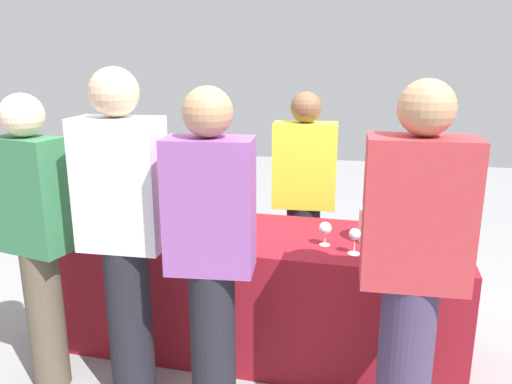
% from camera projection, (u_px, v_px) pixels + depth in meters
% --- Properties ---
extents(ground_plane, '(12.00, 12.00, 0.00)m').
position_uv_depth(ground_plane, '(256.00, 344.00, 3.21)').
color(ground_plane, gray).
extents(tasting_table, '(2.38, 0.74, 0.75)m').
position_uv_depth(tasting_table, '(256.00, 290.00, 3.11)').
color(tasting_table, maroon).
rests_on(tasting_table, ground_plane).
extents(wine_bottle_0, '(0.07, 0.07, 0.32)m').
position_uv_depth(wine_bottle_0, '(145.00, 197.00, 3.35)').
color(wine_bottle_0, black).
rests_on(wine_bottle_0, tasting_table).
extents(wine_bottle_1, '(0.07, 0.07, 0.32)m').
position_uv_depth(wine_bottle_1, '(164.00, 200.00, 3.27)').
color(wine_bottle_1, black).
rests_on(wine_bottle_1, tasting_table).
extents(wine_bottle_2, '(0.08, 0.08, 0.33)m').
position_uv_depth(wine_bottle_2, '(188.00, 199.00, 3.27)').
color(wine_bottle_2, black).
rests_on(wine_bottle_2, tasting_table).
extents(wine_bottle_3, '(0.07, 0.07, 0.34)m').
position_uv_depth(wine_bottle_3, '(232.00, 205.00, 3.14)').
color(wine_bottle_3, black).
rests_on(wine_bottle_3, tasting_table).
extents(wine_bottle_4, '(0.07, 0.07, 0.32)m').
position_uv_depth(wine_bottle_4, '(408.00, 219.00, 2.90)').
color(wine_bottle_4, black).
rests_on(wine_bottle_4, tasting_table).
extents(wine_glass_0, '(0.06, 0.06, 0.13)m').
position_uv_depth(wine_glass_0, '(120.00, 214.00, 3.08)').
color(wine_glass_0, silver).
rests_on(wine_glass_0, tasting_table).
extents(wine_glass_1, '(0.07, 0.07, 0.15)m').
position_uv_depth(wine_glass_1, '(143.00, 215.00, 3.00)').
color(wine_glass_1, silver).
rests_on(wine_glass_1, tasting_table).
extents(wine_glass_2, '(0.07, 0.07, 0.13)m').
position_uv_depth(wine_glass_2, '(325.00, 229.00, 2.80)').
color(wine_glass_2, silver).
rests_on(wine_glass_2, tasting_table).
extents(wine_glass_3, '(0.06, 0.06, 0.14)m').
position_uv_depth(wine_glass_3, '(355.00, 235.00, 2.67)').
color(wine_glass_3, silver).
rests_on(wine_glass_3, tasting_table).
extents(wine_glass_4, '(0.06, 0.06, 0.13)m').
position_uv_depth(wine_glass_4, '(409.00, 234.00, 2.71)').
color(wine_glass_4, silver).
rests_on(wine_glass_4, tasting_table).
extents(ice_bucket, '(0.22, 0.22, 0.19)m').
position_uv_depth(ice_bucket, '(379.00, 225.00, 2.85)').
color(ice_bucket, silver).
rests_on(ice_bucket, tasting_table).
extents(server_pouring, '(0.44, 0.27, 1.54)m').
position_uv_depth(server_pouring, '(304.00, 197.00, 3.50)').
color(server_pouring, black).
rests_on(server_pouring, ground_plane).
extents(guest_0, '(0.38, 0.25, 1.59)m').
position_uv_depth(guest_0, '(36.00, 234.00, 2.61)').
color(guest_0, brown).
rests_on(guest_0, ground_plane).
extents(guest_1, '(0.42, 0.25, 1.72)m').
position_uv_depth(guest_1, '(124.00, 231.00, 2.49)').
color(guest_1, black).
rests_on(guest_1, ground_plane).
extents(guest_2, '(0.42, 0.26, 1.64)m').
position_uv_depth(guest_2, '(211.00, 253.00, 2.32)').
color(guest_2, black).
rests_on(guest_2, ground_plane).
extents(guest_3, '(0.45, 0.27, 1.68)m').
position_uv_depth(guest_3, '(413.00, 267.00, 2.14)').
color(guest_3, '#3F3351').
rests_on(guest_3, ground_plane).
extents(menu_board, '(0.58, 0.06, 0.78)m').
position_uv_depth(menu_board, '(181.00, 228.00, 4.18)').
color(menu_board, white).
rests_on(menu_board, ground_plane).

